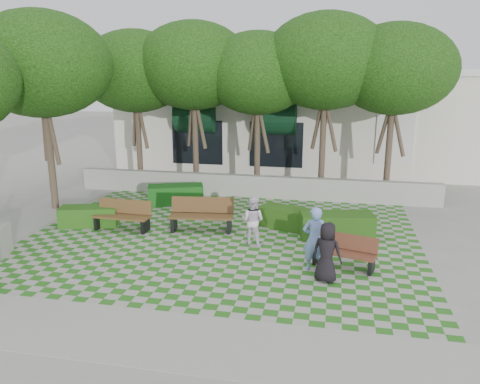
% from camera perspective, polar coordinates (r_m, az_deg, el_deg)
% --- Properties ---
extents(ground, '(90.00, 90.00, 0.00)m').
position_cam_1_polar(ground, '(13.74, -3.34, -7.09)').
color(ground, gray).
rests_on(ground, ground).
extents(lawn, '(12.00, 12.00, 0.00)m').
position_cam_1_polar(lawn, '(14.64, -2.33, -5.67)').
color(lawn, '#2B721E').
rests_on(lawn, ground).
extents(sidewalk_south, '(16.00, 2.00, 0.01)m').
position_cam_1_polar(sidewalk_south, '(9.74, -10.83, -16.92)').
color(sidewalk_south, '#9E9B93').
rests_on(sidewalk_south, ground).
extents(sidewalk_west, '(2.00, 12.00, 0.01)m').
position_cam_1_polar(sidewalk_west, '(17.74, -25.56, -3.50)').
color(sidewalk_west, '#9E9B93').
rests_on(sidewalk_west, ground).
extents(retaining_wall, '(15.00, 0.36, 0.90)m').
position_cam_1_polar(retaining_wall, '(19.38, 1.38, 0.73)').
color(retaining_wall, '#9E9B93').
rests_on(retaining_wall, ground).
extents(bench_east, '(1.74, 0.99, 0.87)m').
position_cam_1_polar(bench_east, '(12.75, 12.63, -7.15)').
color(bench_east, '#5A2F1F').
rests_on(bench_east, ground).
extents(bench_mid, '(2.11, 0.93, 1.07)m').
position_cam_1_polar(bench_mid, '(15.26, -4.69, -2.84)').
color(bench_mid, '#50351B').
rests_on(bench_mid, ground).
extents(bench_west, '(1.88, 0.69, 0.98)m').
position_cam_1_polar(bench_west, '(15.78, -14.11, -2.83)').
color(bench_west, brown).
rests_on(bench_west, ground).
extents(hedge_east, '(2.37, 1.32, 0.78)m').
position_cam_1_polar(hedge_east, '(14.90, 11.71, -4.04)').
color(hedge_east, '#1F4612').
rests_on(hedge_east, ground).
extents(hedge_midright, '(2.10, 1.44, 0.68)m').
position_cam_1_polar(hedge_midright, '(15.54, 5.98, -3.23)').
color(hedge_midright, '#214813').
rests_on(hedge_midright, ground).
extents(hedge_midleft, '(2.28, 1.53, 0.74)m').
position_cam_1_polar(hedge_midleft, '(18.51, -7.83, -0.31)').
color(hedge_midleft, '#144C16').
rests_on(hedge_midleft, ground).
extents(hedge_west, '(2.02, 1.24, 0.66)m').
position_cam_1_polar(hedge_west, '(16.54, -17.92, -2.82)').
color(hedge_west, '#225115').
rests_on(hedge_west, ground).
extents(person_blue, '(0.71, 0.57, 1.71)m').
position_cam_1_polar(person_blue, '(12.28, 9.05, -5.64)').
color(person_blue, '#7999DD').
rests_on(person_blue, ground).
extents(person_dark, '(0.85, 0.69, 1.52)m').
position_cam_1_polar(person_dark, '(11.71, 10.55, -7.23)').
color(person_dark, black).
rests_on(person_dark, ground).
extents(person_white, '(0.82, 0.70, 1.48)m').
position_cam_1_polar(person_white, '(13.96, 1.56, -3.49)').
color(person_white, white).
rests_on(person_white, ground).
extents(tree_row, '(17.70, 13.40, 7.41)m').
position_cam_1_polar(tree_row, '(19.02, -4.39, 14.81)').
color(tree_row, '#47382B').
rests_on(tree_row, ground).
extents(building, '(18.00, 8.92, 5.15)m').
position_cam_1_polar(building, '(26.64, 6.50, 8.90)').
color(building, silver).
rests_on(building, ground).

